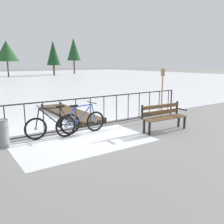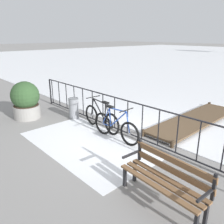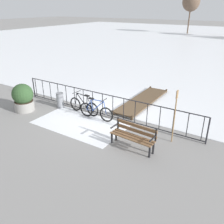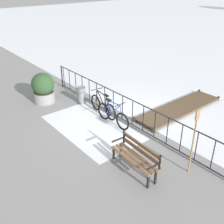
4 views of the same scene
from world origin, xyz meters
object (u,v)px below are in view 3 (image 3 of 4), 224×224
Objects in this scene: bicycle_second at (84,106)px; oar_upright at (175,113)px; bicycle_near_railing at (96,111)px; park_bench at (134,134)px; trash_bin at (60,100)px; planter_with_shrub at (23,98)px.

oar_upright is at bearing -3.23° from bicycle_second.
bicycle_near_railing reaches higher than park_bench.
park_bench is 1.61m from oar_upright.
oar_upright reaches higher than park_bench.
trash_bin is at bearing 164.80° from park_bench.
bicycle_near_railing is at bearing -3.49° from trash_bin.
planter_with_shrub reaches higher than bicycle_second.
planter_with_shrub is at bearing -154.37° from bicycle_second.
oar_upright reaches higher than bicycle_second.
park_bench is 0.82× the size of oar_upright.
bicycle_near_railing is 3.54m from oar_upright.
bicycle_second is 0.86× the size of oar_upright.
planter_with_shrub is (-3.42, -1.06, 0.27)m from bicycle_near_railing.
bicycle_second is at bearing 167.46° from bicycle_near_railing.
bicycle_second reaches higher than park_bench.
park_bench is 4.86m from trash_bin.
bicycle_near_railing is at bearing 179.03° from oar_upright.
oar_upright is (6.87, 1.00, 0.50)m from planter_with_shrub.
oar_upright is (4.28, -0.24, 0.77)m from bicycle_second.
bicycle_second is 1.05× the size of park_bench.
planter_with_shrub is at bearing -162.72° from bicycle_near_railing.
bicycle_near_railing is 1.05× the size of park_bench.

